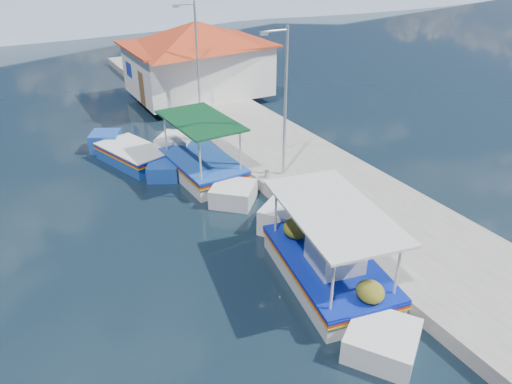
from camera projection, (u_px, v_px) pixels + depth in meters
ground at (202, 234)px, 16.99m from camera, size 160.00×160.00×0.00m
quay at (263, 142)px, 24.03m from camera, size 5.00×44.00×0.50m
bollards at (232, 148)px, 22.37m from camera, size 0.20×17.20×0.30m
main_caique at (326, 265)px, 14.50m from camera, size 3.40×8.42×2.81m
caique_green_canopy at (202, 167)px, 21.00m from camera, size 2.60×7.83×2.93m
caique_blue_hull at (134, 156)px, 22.34m from camera, size 3.23×6.19×1.16m
harbor_building at (197, 56)px, 29.95m from camera, size 10.49×10.49×4.40m
lamp_post_near at (284, 96)px, 18.66m from camera, size 1.21×0.14×6.00m
lamp_post_far at (195, 54)px, 25.63m from camera, size 1.21×0.14×6.00m
mountain_ridge at (79, 2)px, 62.22m from camera, size 171.40×96.00×5.50m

